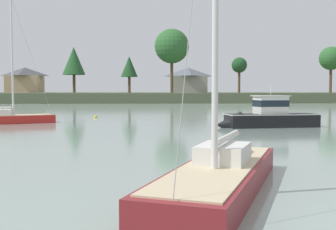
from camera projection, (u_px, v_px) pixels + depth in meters
The scene contains 12 objects.
far_shore_bank at pixel (166, 96), 112.23m from camera, with size 210.44×56.04×2.10m, color #4C563D.
sailboat_red at pixel (5, 121), 32.98m from camera, with size 7.57×4.58×10.34m.
cruiser_black at pixel (263, 120), 29.71m from camera, with size 7.56×2.82×3.77m.
sailboat_maroon at pixel (220, 181), 10.81m from camera, with size 4.80×7.90×11.12m.
mooring_buoy_yellow at pixel (95, 117), 40.31m from camera, with size 0.33×0.33×0.38m.
shore_tree_left_mid at pixel (74, 61), 101.39m from camera, with size 5.44×5.44×11.01m.
shore_tree_center at pixel (239, 66), 99.60m from camera, with size 3.63×3.63×8.35m.
shore_tree_left at pixel (129, 67), 94.41m from camera, with size 3.76×3.76×8.20m.
shore_tree_inland_b at pixel (331, 59), 99.14m from camera, with size 5.51×5.51×10.86m.
shore_tree_center_left at pixel (172, 46), 96.51m from camera, with size 7.90×7.90×14.63m.
cottage_hillside at pixel (25, 80), 108.32m from camera, with size 8.87×8.26×6.46m.
cottage_near_water at pixel (188, 80), 110.66m from camera, with size 9.47×10.20×6.51m.
Camera 1 is at (-6.38, -6.09, 2.56)m, focal length 45.07 mm.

